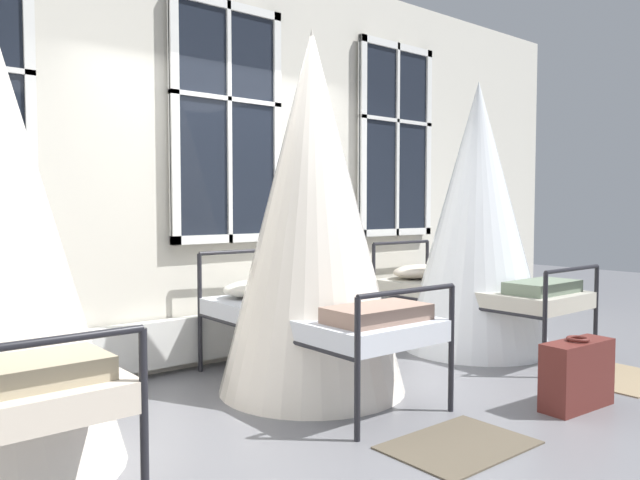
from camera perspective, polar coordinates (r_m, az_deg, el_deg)
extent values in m
plane|color=slate|center=(4.33, 0.96, -14.52)|extent=(19.92, 19.92, 0.00)
cube|color=beige|center=(5.29, -9.12, 7.62)|extent=(9.58, 0.10, 3.46)
cube|color=silver|center=(4.62, -25.33, 11.42)|extent=(0.07, 0.06, 1.98)
cube|color=black|center=(5.22, -8.52, 10.69)|extent=(1.05, 0.02, 1.98)
cube|color=silver|center=(5.18, -8.43, 0.15)|extent=(1.05, 0.06, 0.07)
cube|color=silver|center=(5.43, -8.60, 20.74)|extent=(1.05, 0.06, 0.07)
cube|color=silver|center=(4.99, -13.40, 11.00)|extent=(0.07, 0.06, 1.98)
cube|color=silver|center=(5.49, -4.09, 10.34)|extent=(0.07, 0.06, 1.98)
cube|color=silver|center=(5.22, -8.52, 10.69)|extent=(0.04, 0.06, 1.98)
cube|color=silver|center=(5.25, -8.53, 12.83)|extent=(1.05, 0.06, 0.04)
cube|color=black|center=(6.50, 7.10, 9.19)|extent=(1.05, 0.02, 1.98)
cube|color=silver|center=(6.47, 7.04, 0.74)|extent=(1.05, 0.06, 0.07)
cube|color=silver|center=(6.67, 7.16, 17.39)|extent=(1.05, 0.06, 0.07)
cube|color=silver|center=(6.16, 3.95, 9.55)|extent=(0.07, 0.06, 1.98)
cube|color=silver|center=(6.86, 9.92, 8.85)|extent=(0.07, 0.06, 1.98)
cube|color=silver|center=(6.50, 7.10, 9.19)|extent=(0.04, 0.06, 1.98)
cube|color=silver|center=(6.53, 7.11, 10.93)|extent=(1.05, 0.06, 0.04)
cube|color=silver|center=(5.27, -8.25, -8.54)|extent=(4.64, 0.10, 0.36)
cylinder|color=black|center=(4.45, -26.02, -8.10)|extent=(0.04, 0.04, 0.94)
cylinder|color=black|center=(2.76, -16.02, -16.17)|extent=(0.04, 0.04, 0.81)
cylinder|color=black|center=(3.58, -22.27, -10.93)|extent=(0.05, 1.86, 0.03)
cylinder|color=black|center=(2.52, -24.66, -8.63)|extent=(0.81, 0.04, 0.03)
cube|color=tan|center=(2.80, -26.04, -11.05)|extent=(0.67, 0.37, 0.10)
cylinder|color=black|center=(4.98, -11.09, -6.66)|extent=(0.04, 0.04, 0.94)
cylinder|color=black|center=(5.40, -3.42, -5.86)|extent=(0.04, 0.04, 0.94)
cylinder|color=black|center=(3.49, 3.49, -11.92)|extent=(0.04, 0.04, 0.81)
cylinder|color=black|center=(4.07, 12.09, -9.83)|extent=(0.04, 0.04, 0.81)
cylinder|color=black|center=(4.20, -5.14, -8.64)|extent=(0.07, 1.86, 0.03)
cylinder|color=black|center=(4.68, 3.20, -7.40)|extent=(0.07, 1.86, 0.03)
cylinder|color=black|center=(5.12, -7.14, -1.06)|extent=(0.81, 0.05, 0.03)
cylinder|color=black|center=(3.69, 8.18, -4.71)|extent=(0.81, 0.05, 0.03)
cube|color=silver|center=(4.42, -0.74, -7.16)|extent=(0.87, 1.89, 0.13)
ellipsoid|color=silver|center=(4.95, -5.66, -4.46)|extent=(0.63, 0.41, 0.14)
cube|color=gray|center=(3.90, 5.35, -6.81)|extent=(0.67, 0.37, 0.10)
cone|color=silver|center=(4.35, -0.74, 2.67)|extent=(1.33, 1.33, 2.56)
cylinder|color=black|center=(6.15, 4.99, -4.76)|extent=(0.04, 0.04, 0.94)
cylinder|color=black|center=(6.74, 9.90, -4.10)|extent=(0.04, 0.04, 0.94)
cylinder|color=black|center=(5.03, 20.15, -7.45)|extent=(0.04, 0.04, 0.81)
cylinder|color=black|center=(5.73, 24.24, -6.25)|extent=(0.04, 0.04, 0.81)
cylinder|color=black|center=(5.54, 11.79, -5.83)|extent=(0.04, 1.86, 0.03)
cylinder|color=black|center=(6.19, 16.48, -4.95)|extent=(0.04, 1.86, 0.03)
cylinder|color=black|center=(6.39, 7.59, -0.24)|extent=(0.81, 0.03, 0.03)
cylinder|color=black|center=(5.33, 22.42, -2.52)|extent=(0.81, 0.03, 0.03)
cube|color=#B7B2A3|center=(5.85, 14.27, -4.72)|extent=(0.83, 1.88, 0.13)
ellipsoid|color=beige|center=(6.26, 9.19, -2.90)|extent=(0.62, 0.40, 0.14)
cube|color=slate|center=(5.47, 19.97, -4.12)|extent=(0.67, 0.36, 0.10)
cone|color=white|center=(5.79, 14.37, 2.15)|extent=(1.33, 1.33, 2.45)
cube|color=brown|center=(3.63, 12.77, -18.08)|extent=(0.81, 0.57, 0.01)
cube|color=#8E7A5B|center=(5.30, 26.44, -11.47)|extent=(0.81, 0.58, 0.01)
cube|color=#5B231E|center=(4.41, 22.76, -11.45)|extent=(0.57, 0.24, 0.44)
cube|color=tan|center=(4.46, 21.58, -11.25)|extent=(0.50, 0.05, 0.03)
torus|color=#5B231E|center=(4.36, 22.83, -8.46)|extent=(0.15, 0.15, 0.02)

